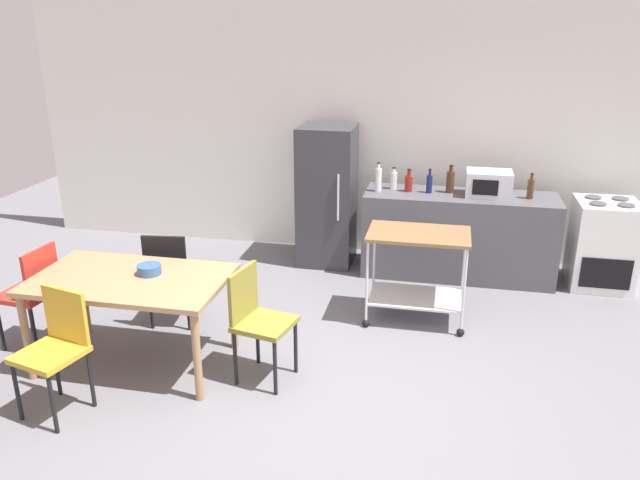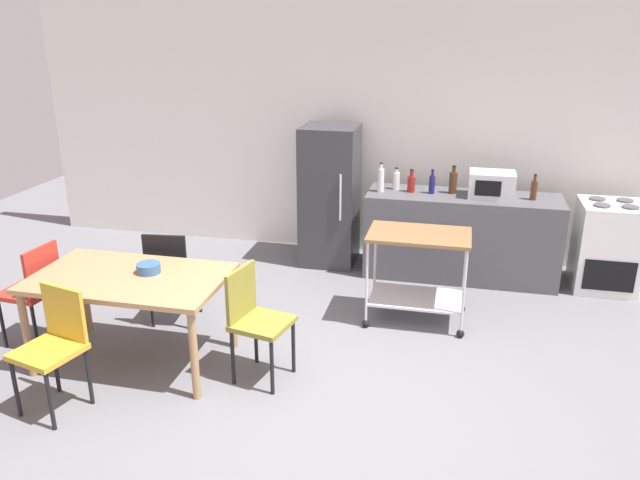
% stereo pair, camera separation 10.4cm
% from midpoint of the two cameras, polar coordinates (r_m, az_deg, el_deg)
% --- Properties ---
extents(ground_plane, '(12.00, 12.00, 0.00)m').
position_cam_midpoint_polar(ground_plane, '(4.72, 0.12, -14.41)').
color(ground_plane, slate).
extents(back_wall, '(8.40, 0.12, 2.90)m').
position_cam_midpoint_polar(back_wall, '(7.16, 5.44, 10.09)').
color(back_wall, silver).
rests_on(back_wall, ground_plane).
extents(kitchen_counter, '(2.00, 0.64, 0.90)m').
position_cam_midpoint_polar(kitchen_counter, '(6.78, 12.13, 0.43)').
color(kitchen_counter, '#4C4C51').
rests_on(kitchen_counter, ground_plane).
extents(dining_table, '(1.50, 0.90, 0.75)m').
position_cam_midpoint_polar(dining_table, '(5.09, -17.55, -4.10)').
color(dining_table, '#A37A51').
rests_on(dining_table, ground_plane).
extents(chair_red, '(0.43, 0.43, 0.89)m').
position_cam_midpoint_polar(chair_red, '(5.71, -25.33, -4.14)').
color(chair_red, '#B72D23').
rests_on(chair_red, ground_plane).
extents(chair_mustard, '(0.49, 0.49, 0.89)m').
position_cam_midpoint_polar(chair_mustard, '(4.74, -23.64, -8.74)').
color(chair_mustard, gold).
rests_on(chair_mustard, ground_plane).
extents(chair_olive, '(0.48, 0.48, 0.89)m').
position_cam_midpoint_polar(chair_olive, '(4.75, -6.41, -6.99)').
color(chair_olive, olive).
rests_on(chair_olive, ground_plane).
extents(chair_black, '(0.45, 0.45, 0.89)m').
position_cam_midpoint_polar(chair_black, '(5.70, -14.07, -2.81)').
color(chair_black, black).
rests_on(chair_black, ground_plane).
extents(stove_oven, '(0.60, 0.61, 0.92)m').
position_cam_midpoint_polar(stove_oven, '(6.98, 24.10, -0.35)').
color(stove_oven, white).
rests_on(stove_oven, ground_plane).
extents(refrigerator, '(0.60, 0.63, 1.55)m').
position_cam_midpoint_polar(refrigerator, '(6.91, 0.23, 4.08)').
color(refrigerator, '#333338').
rests_on(refrigerator, ground_plane).
extents(kitchen_cart, '(0.91, 0.57, 0.85)m').
position_cam_midpoint_polar(kitchen_cart, '(5.66, 8.40, -1.97)').
color(kitchen_cart, brown).
rests_on(kitchen_cart, ground_plane).
extents(bottle_wine, '(0.07, 0.07, 0.31)m').
position_cam_midpoint_polar(bottle_wine, '(6.61, 4.92, 5.57)').
color(bottle_wine, silver).
rests_on(bottle_wine, kitchen_counter).
extents(bottle_vinegar, '(0.08, 0.08, 0.24)m').
position_cam_midpoint_polar(bottle_vinegar, '(6.74, 6.32, 5.50)').
color(bottle_vinegar, silver).
rests_on(bottle_vinegar, kitchen_counter).
extents(bottle_soda, '(0.08, 0.08, 0.24)m').
position_cam_midpoint_polar(bottle_soda, '(6.66, 7.69, 5.23)').
color(bottle_soda, maroon).
rests_on(bottle_soda, kitchen_counter).
extents(bottle_hot_sauce, '(0.06, 0.06, 0.26)m').
position_cam_midpoint_polar(bottle_hot_sauce, '(6.63, 9.56, 5.16)').
color(bottle_hot_sauce, navy).
rests_on(bottle_hot_sauce, kitchen_counter).
extents(bottle_sparkling_water, '(0.08, 0.08, 0.29)m').
position_cam_midpoint_polar(bottle_sparkling_water, '(6.68, 11.43, 5.30)').
color(bottle_sparkling_water, '#4C2D19').
rests_on(bottle_sparkling_water, kitchen_counter).
extents(microwave, '(0.46, 0.35, 0.26)m').
position_cam_midpoint_polar(microwave, '(6.64, 14.78, 5.03)').
color(microwave, silver).
rests_on(microwave, kitchen_counter).
extents(bottle_soy_sauce, '(0.07, 0.07, 0.26)m').
position_cam_midpoint_polar(bottle_soy_sauce, '(6.66, 18.33, 4.52)').
color(bottle_soy_sauce, '#4C2D19').
rests_on(bottle_soy_sauce, kitchen_counter).
extents(fruit_bowl, '(0.19, 0.19, 0.08)m').
position_cam_midpoint_polar(fruit_bowl, '(5.06, -15.96, -2.62)').
color(fruit_bowl, '#33598C').
rests_on(fruit_bowl, dining_table).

